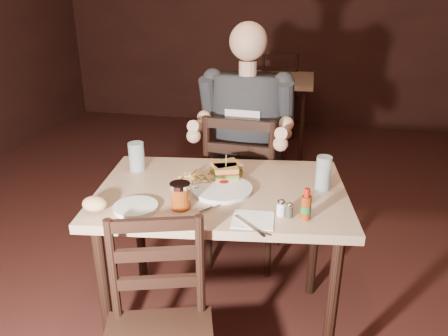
% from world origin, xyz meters
% --- Properties ---
extents(room_shell, '(7.00, 7.00, 7.00)m').
position_xyz_m(room_shell, '(0.00, 0.00, 1.40)').
color(room_shell, black).
rests_on(room_shell, ground).
extents(main_table, '(1.20, 0.89, 0.77)m').
position_xyz_m(main_table, '(-0.20, -0.17, 0.68)').
color(main_table, tan).
rests_on(main_table, ground).
extents(bg_table, '(0.82, 0.82, 0.77)m').
position_xyz_m(bg_table, '(-0.28, 2.50, 0.68)').
color(bg_table, tan).
rests_on(bg_table, ground).
extents(chair_far, '(0.47, 0.51, 0.97)m').
position_xyz_m(chair_far, '(-0.20, 0.47, 0.48)').
color(chair_far, black).
rests_on(chair_far, ground).
extents(bg_chair_far, '(0.50, 0.54, 0.95)m').
position_xyz_m(bg_chair_far, '(-0.28, 3.05, 0.48)').
color(bg_chair_far, black).
rests_on(bg_chair_far, ground).
extents(bg_chair_near, '(0.45, 0.49, 0.89)m').
position_xyz_m(bg_chair_near, '(-0.28, 1.95, 0.45)').
color(bg_chair_near, black).
rests_on(bg_chair_near, ground).
extents(diner, '(0.57, 0.46, 0.94)m').
position_xyz_m(diner, '(-0.20, 0.43, 0.97)').
color(diner, '#2C2D31').
rests_on(diner, chair_far).
extents(dinner_plate, '(0.30, 0.30, 0.02)m').
position_xyz_m(dinner_plate, '(-0.20, -0.20, 0.78)').
color(dinner_plate, white).
rests_on(dinner_plate, main_table).
extents(sandwich_left, '(0.13, 0.12, 0.10)m').
position_xyz_m(sandwich_left, '(-0.20, -0.09, 0.83)').
color(sandwich_left, tan).
rests_on(sandwich_left, dinner_plate).
extents(sandwich_right, '(0.16, 0.16, 0.10)m').
position_xyz_m(sandwich_right, '(-0.21, -0.04, 0.84)').
color(sandwich_right, tan).
rests_on(sandwich_right, dinner_plate).
extents(fries_pile, '(0.26, 0.20, 0.04)m').
position_xyz_m(fries_pile, '(-0.32, -0.14, 0.80)').
color(fries_pile, tan).
rests_on(fries_pile, dinner_plate).
extents(ketchup_dollop, '(0.05, 0.05, 0.01)m').
position_xyz_m(ketchup_dollop, '(-0.20, -0.14, 0.79)').
color(ketchup_dollop, maroon).
rests_on(ketchup_dollop, dinner_plate).
extents(glass_left, '(0.09, 0.09, 0.14)m').
position_xyz_m(glass_left, '(-0.66, -0.05, 0.84)').
color(glass_left, silver).
rests_on(glass_left, main_table).
extents(glass_right, '(0.08, 0.08, 0.15)m').
position_xyz_m(glass_right, '(0.23, -0.08, 0.85)').
color(glass_right, silver).
rests_on(glass_right, main_table).
extents(hot_sauce, '(0.05, 0.05, 0.13)m').
position_xyz_m(hot_sauce, '(0.18, -0.37, 0.83)').
color(hot_sauce, maroon).
rests_on(hot_sauce, main_table).
extents(salt_shaker, '(0.04, 0.04, 0.06)m').
position_xyz_m(salt_shaker, '(0.08, -0.36, 0.80)').
color(salt_shaker, white).
rests_on(salt_shaker, main_table).
extents(pepper_shaker, '(0.04, 0.04, 0.06)m').
position_xyz_m(pepper_shaker, '(0.11, -0.37, 0.80)').
color(pepper_shaker, '#38332D').
rests_on(pepper_shaker, main_table).
extents(syrup_dispenser, '(0.10, 0.10, 0.11)m').
position_xyz_m(syrup_dispenser, '(-0.32, -0.39, 0.82)').
color(syrup_dispenser, maroon).
rests_on(syrup_dispenser, main_table).
extents(napkin, '(0.17, 0.16, 0.00)m').
position_xyz_m(napkin, '(-0.02, -0.42, 0.77)').
color(napkin, white).
rests_on(napkin, main_table).
extents(knife, '(0.14, 0.14, 0.00)m').
position_xyz_m(knife, '(-0.03, -0.48, 0.78)').
color(knife, silver).
rests_on(knife, napkin).
extents(fork, '(0.09, 0.13, 0.00)m').
position_xyz_m(fork, '(-0.20, -0.36, 0.78)').
color(fork, silver).
rests_on(fork, napkin).
extents(side_plate, '(0.20, 0.20, 0.01)m').
position_xyz_m(side_plate, '(-0.50, -0.44, 0.78)').
color(side_plate, white).
rests_on(side_plate, main_table).
extents(bread_roll, '(0.11, 0.10, 0.06)m').
position_xyz_m(bread_roll, '(-0.64, -0.51, 0.81)').
color(bread_roll, tan).
rests_on(bread_roll, side_plate).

